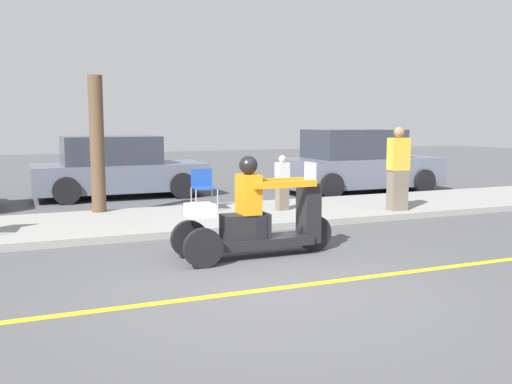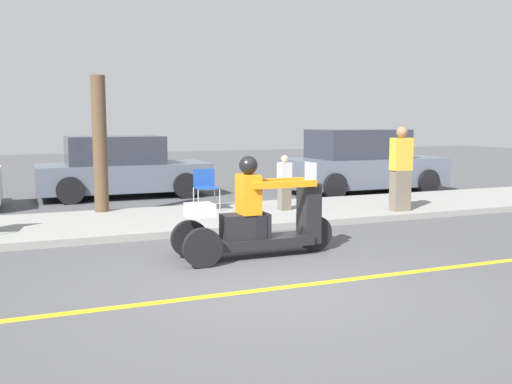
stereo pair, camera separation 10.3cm
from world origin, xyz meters
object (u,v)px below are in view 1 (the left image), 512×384
Objects in this scene: parked_car_lot_left at (117,169)px; tree_trunk at (97,144)px; motorcycle_trike at (257,221)px; spectator_end_of_line at (398,170)px; spectator_by_tree at (282,184)px; parked_car_lot_right at (358,163)px; folding_chair_curbside at (203,185)px.

tree_trunk is at bearing -105.80° from parked_car_lot_left.
spectator_end_of_line reaches higher than motorcycle_trike.
spectator_end_of_line is 5.99m from tree_trunk.
tree_trunk reaches higher than spectator_by_tree.
parked_car_lot_right reaches higher than motorcycle_trike.
parked_car_lot_left is at bearing 132.14° from spectator_end_of_line.
spectator_end_of_line is (3.96, 2.09, 0.42)m from motorcycle_trike.
tree_trunk is (-1.60, 4.25, 0.95)m from motorcycle_trike.
folding_chair_curbside is at bearing 153.68° from spectator_by_tree.
folding_chair_curbside is 3.73m from parked_car_lot_left.
parked_car_lot_right is at bearing 46.91° from motorcycle_trike.
folding_chair_curbside is 0.19× the size of parked_car_lot_right.
spectator_end_of_line is at bearing -21.27° from tree_trunk.
spectator_end_of_line reaches higher than parked_car_lot_left.
folding_chair_curbside is 2.22m from tree_trunk.
spectator_end_of_line is 2.33m from spectator_by_tree.
parked_car_lot_right is 7.22m from tree_trunk.
spectator_by_tree is 0.42× the size of tree_trunk.
spectator_end_of_line is 1.51× the size of spectator_by_tree.
motorcycle_trike is at bearing -133.09° from parked_car_lot_right.
tree_trunk is at bearing 158.73° from spectator_end_of_line.
spectator_by_tree is at bearing -19.71° from tree_trunk.
parked_car_lot_right is at bearing 22.26° from folding_chair_curbside.
spectator_by_tree is 0.25× the size of parked_car_lot_right.
tree_trunk reaches higher than parked_car_lot_left.
folding_chair_curbside is 5.43m from parked_car_lot_right.
spectator_by_tree reaches higher than folding_chair_curbside.
parked_car_lot_right is (1.46, 3.70, -0.15)m from spectator_end_of_line.
parked_car_lot_right is at bearing -13.64° from parked_car_lot_left.
spectator_end_of_line is at bearing -24.79° from folding_chair_curbside.
spectator_end_of_line reaches higher than folding_chair_curbside.
spectator_by_tree is at bearing -58.81° from parked_car_lot_left.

